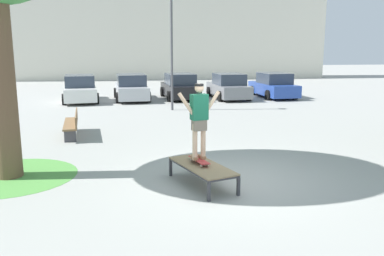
# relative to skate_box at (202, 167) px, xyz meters

# --- Properties ---
(ground_plane) EXTENTS (120.00, 120.00, 0.00)m
(ground_plane) POSITION_rel_skate_box_xyz_m (0.69, 0.22, -0.41)
(ground_plane) COLOR #999993
(building_facade) EXTENTS (33.53, 4.00, 12.16)m
(building_facade) POSITION_rel_skate_box_xyz_m (0.95, 32.38, 5.67)
(building_facade) COLOR silver
(building_facade) RESTS_ON ground
(skate_box) EXTENTS (1.33, 2.04, 0.46)m
(skate_box) POSITION_rel_skate_box_xyz_m (0.00, 0.00, 0.00)
(skate_box) COLOR #38383D
(skate_box) RESTS_ON ground
(skateboard) EXTENTS (0.39, 0.82, 0.09)m
(skateboard) POSITION_rel_skate_box_xyz_m (-0.05, 0.14, 0.12)
(skateboard) COLOR #B23333
(skateboard) RESTS_ON skate_box
(skater) EXTENTS (0.99, 0.36, 1.69)m
(skater) POSITION_rel_skate_box_xyz_m (-0.05, 0.14, 1.12)
(skater) COLOR beige
(skater) RESTS_ON skateboard
(grass_patch_near_left) EXTENTS (3.11, 3.11, 0.01)m
(grass_patch_near_left) POSITION_rel_skate_box_xyz_m (-4.41, 1.28, -0.41)
(grass_patch_near_left) COLOR #519342
(grass_patch_near_left) RESTS_ON ground
(car_white) EXTENTS (2.30, 4.38, 1.50)m
(car_white) POSITION_rel_skate_box_xyz_m (-4.37, 15.11, 0.28)
(car_white) COLOR silver
(car_white) RESTS_ON ground
(car_silver) EXTENTS (2.16, 4.32, 1.50)m
(car_silver) POSITION_rel_skate_box_xyz_m (-1.49, 15.39, 0.28)
(car_silver) COLOR #B7BABF
(car_silver) RESTS_ON ground
(car_black) EXTENTS (2.15, 4.31, 1.50)m
(car_black) POSITION_rel_skate_box_xyz_m (1.39, 15.63, 0.28)
(car_black) COLOR black
(car_black) RESTS_ON ground
(car_grey) EXTENTS (2.08, 4.28, 1.50)m
(car_grey) POSITION_rel_skate_box_xyz_m (4.27, 15.20, 0.28)
(car_grey) COLOR slate
(car_grey) RESTS_ON ground
(car_blue) EXTENTS (2.13, 4.30, 1.50)m
(car_blue) POSITION_rel_skate_box_xyz_m (7.15, 15.39, 0.28)
(car_blue) COLOR #28479E
(car_blue) RESTS_ON ground
(park_bench) EXTENTS (0.70, 2.43, 0.83)m
(park_bench) POSITION_rel_skate_box_xyz_m (-3.55, 5.72, 0.03)
(park_bench) COLOR brown
(park_bench) RESTS_ON ground
(light_post) EXTENTS (0.36, 0.36, 5.83)m
(light_post) POSITION_rel_skate_box_xyz_m (0.47, 11.15, 3.41)
(light_post) COLOR #4C4C51
(light_post) RESTS_ON ground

